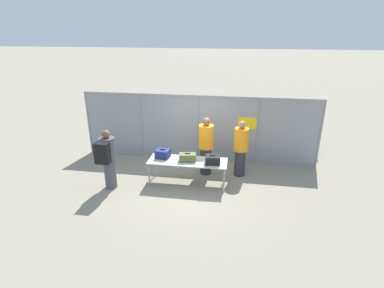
{
  "coord_description": "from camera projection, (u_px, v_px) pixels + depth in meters",
  "views": [
    {
      "loc": [
        1.31,
        -7.89,
        4.41
      ],
      "look_at": [
        -0.01,
        0.55,
        1.05
      ],
      "focal_mm": 28.0,
      "sensor_mm": 36.0,
      "label": 1
    }
  ],
  "objects": [
    {
      "name": "suitcase_black",
      "position": [
        213.0,
        160.0,
        8.52
      ],
      "size": [
        0.45,
        0.38,
        0.26
      ],
      "color": "black",
      "rests_on": "inspection_table"
    },
    {
      "name": "fence_section",
      "position": [
        198.0,
        127.0,
        10.26
      ],
      "size": [
        8.08,
        0.07,
        2.3
      ],
      "color": "gray",
      "rests_on": "ground_plane"
    },
    {
      "name": "ground_plane",
      "position": [
        190.0,
        183.0,
        9.06
      ],
      "size": [
        120.0,
        120.0,
        0.0
      ],
      "primitive_type": "plane",
      "color": "gray"
    },
    {
      "name": "suitcase_olive",
      "position": [
        188.0,
        157.0,
        8.67
      ],
      "size": [
        0.52,
        0.33,
        0.25
      ],
      "color": "#566033",
      "rests_on": "inspection_table"
    },
    {
      "name": "inspection_table",
      "position": [
        188.0,
        162.0,
        8.76
      ],
      "size": [
        2.3,
        0.78,
        0.76
      ],
      "color": "#B2B2AD",
      "rests_on": "ground_plane"
    },
    {
      "name": "utility_trailer",
      "position": [
        272.0,
        138.0,
        11.52
      ],
      "size": [
        4.03,
        2.04,
        0.69
      ],
      "color": "#4C6B47",
      "rests_on": "ground_plane"
    },
    {
      "name": "suitcase_navy",
      "position": [
        163.0,
        154.0,
        8.89
      ],
      "size": [
        0.43,
        0.37,
        0.28
      ],
      "color": "navy",
      "rests_on": "inspection_table"
    },
    {
      "name": "security_worker_near",
      "position": [
        206.0,
        145.0,
        9.31
      ],
      "size": [
        0.46,
        0.46,
        1.86
      ],
      "rotation": [
        0.0,
        0.0,
        3.14
      ],
      "color": "#2D2D33",
      "rests_on": "ground_plane"
    },
    {
      "name": "security_worker_far",
      "position": [
        241.0,
        148.0,
        9.21
      ],
      "size": [
        0.44,
        0.44,
        1.79
      ],
      "rotation": [
        0.0,
        0.0,
        3.38
      ],
      "color": "#2D2D33",
      "rests_on": "ground_plane"
    },
    {
      "name": "traveler_hooded",
      "position": [
        107.0,
        158.0,
        8.42
      ],
      "size": [
        0.44,
        0.68,
        1.77
      ],
      "rotation": [
        0.0,
        0.0,
        0.23
      ],
      "color": "#4C4C51",
      "rests_on": "ground_plane"
    }
  ]
}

